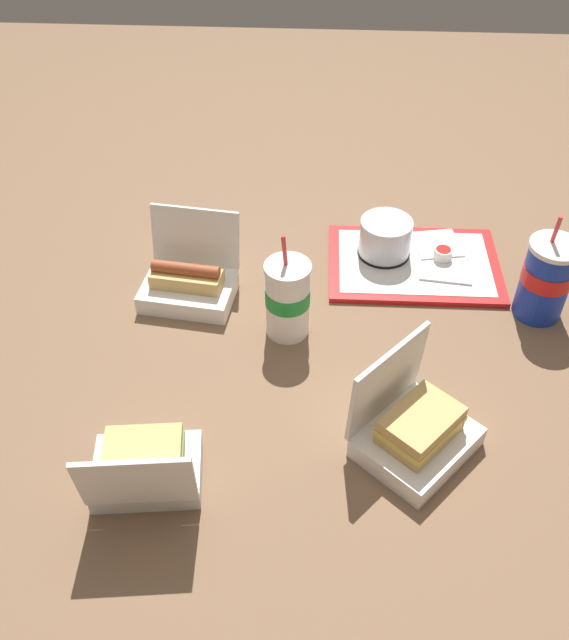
# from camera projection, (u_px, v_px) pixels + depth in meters

# --- Properties ---
(ground_plane) EXTENTS (3.20, 3.20, 0.00)m
(ground_plane) POSITION_uv_depth(u_px,v_px,m) (304.00, 342.00, 1.39)
(ground_plane) COLOR brown
(food_tray) EXTENTS (0.37, 0.26, 0.01)m
(food_tray) POSITION_uv_depth(u_px,v_px,m) (414.00, 264.00, 1.55)
(food_tray) COLOR red
(food_tray) RESTS_ON ground_plane
(cake_container) EXTENTS (0.12, 0.12, 0.08)m
(cake_container) POSITION_uv_depth(u_px,v_px,m) (385.00, 238.00, 1.54)
(cake_container) COLOR black
(cake_container) RESTS_ON food_tray
(ketchup_cup) EXTENTS (0.04, 0.04, 0.02)m
(ketchup_cup) POSITION_uv_depth(u_px,v_px,m) (443.00, 253.00, 1.55)
(ketchup_cup) COLOR white
(ketchup_cup) RESTS_ON food_tray
(napkin_stack) EXTENTS (0.12, 0.12, 0.00)m
(napkin_stack) POSITION_uv_depth(u_px,v_px,m) (437.00, 244.00, 1.59)
(napkin_stack) COLOR white
(napkin_stack) RESTS_ON food_tray
(plastic_fork) EXTENTS (0.11, 0.03, 0.00)m
(plastic_fork) POSITION_uv_depth(u_px,v_px,m) (445.00, 280.00, 1.50)
(plastic_fork) COLOR white
(plastic_fork) RESTS_ON food_tray
(clamshell_hotdog_corner) EXTENTS (0.20, 0.18, 0.17)m
(clamshell_hotdog_corner) POSITION_uv_depth(u_px,v_px,m) (189.00, 281.00, 1.46)
(clamshell_hotdog_corner) COLOR white
(clamshell_hotdog_corner) RESTS_ON ground_plane
(clamshell_sandwich_front) EXTENTS (0.19, 0.17, 0.17)m
(clamshell_sandwich_front) POSITION_uv_depth(u_px,v_px,m) (145.00, 467.00, 1.12)
(clamshell_sandwich_front) COLOR white
(clamshell_sandwich_front) RESTS_ON ground_plane
(clamshell_sandwich_center) EXTENTS (0.24, 0.24, 0.19)m
(clamshell_sandwich_center) POSITION_uv_depth(u_px,v_px,m) (415.00, 430.00, 1.17)
(clamshell_sandwich_center) COLOR white
(clamshell_sandwich_center) RESTS_ON ground_plane
(soda_cup_corner) EXTENTS (0.10, 0.10, 0.23)m
(soda_cup_corner) POSITION_uv_depth(u_px,v_px,m) (546.00, 278.00, 1.39)
(soda_cup_corner) COLOR #1938B7
(soda_cup_corner) RESTS_ON ground_plane
(soda_cup_back) EXTENTS (0.09, 0.09, 0.22)m
(soda_cup_back) POSITION_uv_depth(u_px,v_px,m) (288.00, 298.00, 1.35)
(soda_cup_back) COLOR white
(soda_cup_back) RESTS_ON ground_plane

